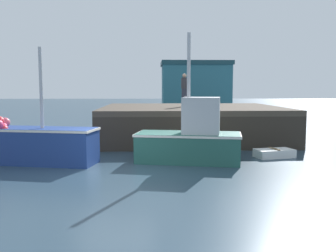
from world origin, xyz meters
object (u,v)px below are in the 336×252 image
Objects in this scene: fishing_boat_near_right at (191,139)px; rowboat at (274,153)px; dockworker at (184,90)px; fishing_boat_near_left at (41,143)px.

fishing_boat_near_right is 2.89× the size of rowboat.
fishing_boat_near_left is at bearing -133.55° from dockworker.
dockworker is at bearing 120.63° from rowboat.
fishing_boat_near_right is at bearing 0.88° from fishing_boat_near_left.
dockworker is at bearing 87.49° from fishing_boat_near_right.
fishing_boat_near_right reaches higher than fishing_boat_near_left.
fishing_boat_near_right is (5.39, 0.08, 0.13)m from fishing_boat_near_left.
rowboat is at bearing -59.37° from dockworker.
fishing_boat_near_left reaches higher than dockworker.
fishing_boat_near_left is 5.39m from fishing_boat_near_right.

